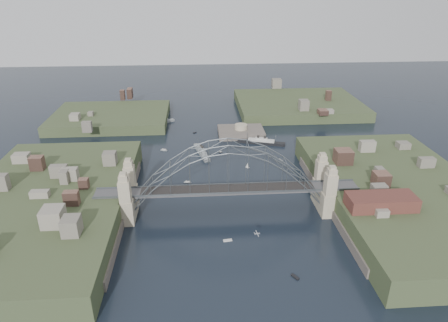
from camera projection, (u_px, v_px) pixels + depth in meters
ground at (228, 211)px, 130.71m from camera, size 500.00×500.00×0.00m
bridge at (228, 178)px, 125.59m from camera, size 84.00×13.80×24.60m
shore_west at (48, 213)px, 126.18m from camera, size 50.50×90.00×12.00m
shore_east at (398, 200)px, 133.60m from camera, size 50.50×90.00×12.00m
headland_nw at (111, 121)px, 213.15m from camera, size 60.00×45.00×9.00m
headland_ne at (298, 108)px, 233.46m from camera, size 70.00×55.00×9.50m
fort_island at (241, 136)px, 195.15m from camera, size 22.00×16.00×9.40m
wharf_shed at (381, 202)px, 116.70m from camera, size 20.00×8.00×4.00m
finger_pier at (380, 258)px, 107.53m from camera, size 4.00×22.00×1.40m
naval_cruiser_near at (202, 152)px, 173.50m from camera, size 6.97×18.92×5.66m
naval_cruiser_far at (161, 122)px, 209.61m from camera, size 13.84×10.80×5.24m
ocean_liner at (261, 142)px, 184.25m from camera, size 21.84×9.52×5.39m
aeroplane at (257, 234)px, 108.61m from camera, size 1.63×3.00×0.44m
small_boat_a at (187, 182)px, 148.80m from camera, size 2.75×1.38×1.43m
small_boat_b at (247, 165)px, 160.60m from camera, size 1.59×1.52×2.38m
small_boat_c at (228, 240)px, 115.89m from camera, size 2.67×1.20×0.45m
small_boat_d at (281, 160)px, 167.34m from camera, size 1.83×2.63×0.45m
small_boat_e at (164, 150)px, 177.03m from camera, size 3.15×2.09×1.43m
small_boat_f at (221, 152)px, 174.72m from camera, size 1.49×0.85×1.43m
small_boat_g at (295, 277)px, 101.63m from camera, size 1.95×2.43×0.45m
small_boat_h at (195, 133)px, 197.49m from camera, size 1.85×1.65×0.45m
small_boat_i at (300, 184)px, 147.90m from camera, size 1.52×2.56×0.45m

